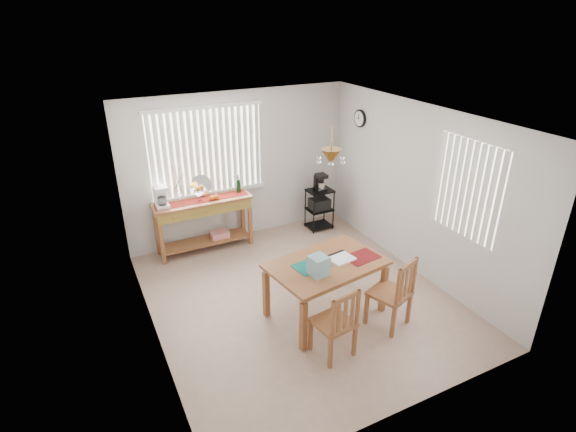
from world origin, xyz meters
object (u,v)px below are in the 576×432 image
cart_items (320,182)px  dining_table (326,269)px  chair_left (336,323)px  chair_right (393,293)px  wire_cart (319,205)px  sideboard (204,212)px

cart_items → dining_table: cart_items is taller
dining_table → chair_left: (-0.31, -0.75, -0.24)m
dining_table → chair_right: size_ratio=1.60×
wire_cart → cart_items: bearing=90.0°
wire_cart → dining_table: bearing=-118.4°
wire_cart → chair_left: chair_left is taller
wire_cart → cart_items: (-0.00, 0.01, 0.45)m
cart_items → chair_left: bearing=-116.9°
dining_table → wire_cart: bearing=61.6°
sideboard → wire_cart: bearing=-4.6°
sideboard → dining_table: (0.90, -2.47, 0.01)m
dining_table → chair_left: bearing=-112.6°
chair_left → wire_cart: bearing=63.0°
chair_left → dining_table: bearing=67.4°
chair_right → sideboard: bearing=116.6°
cart_items → chair_right: 3.00m
wire_cart → cart_items: size_ratio=2.43×
sideboard → chair_left: size_ratio=1.73×
chair_left → chair_right: 0.96m
sideboard → dining_table: size_ratio=1.01×
cart_items → chair_right: bearing=-101.7°
sideboard → chair_left: (0.59, -3.22, -0.23)m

